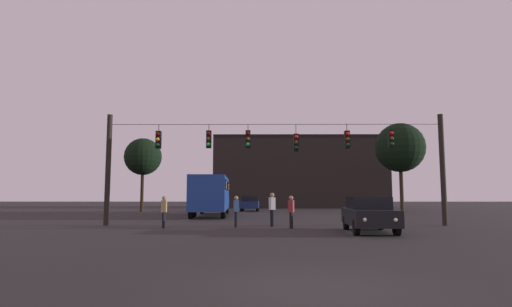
{
  "coord_description": "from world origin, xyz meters",
  "views": [
    {
      "loc": [
        -0.9,
        -7.21,
        1.56
      ],
      "look_at": [
        -1.06,
        19.98,
        4.39
      ],
      "focal_mm": 28.74,
      "sensor_mm": 36.0,
      "label": 1
    }
  ],
  "objects_px": {
    "pedestrian_crossing_center": "(291,210)",
    "tree_behind_building": "(143,157)",
    "car_far_left": "(250,203)",
    "tree_left_silhouette": "(400,148)",
    "pedestrian_crossing_left": "(236,210)",
    "city_bus": "(211,192)",
    "pedestrian_crossing_right": "(272,207)",
    "car_near_right": "(369,214)",
    "pedestrian_near_bus": "(164,210)"
  },
  "relations": [
    {
      "from": "pedestrian_crossing_center",
      "to": "tree_behind_building",
      "type": "relative_size",
      "value": 0.21
    },
    {
      "from": "car_far_left",
      "to": "pedestrian_crossing_center",
      "type": "height_order",
      "value": "pedestrian_crossing_center"
    },
    {
      "from": "pedestrian_crossing_center",
      "to": "tree_left_silhouette",
      "type": "height_order",
      "value": "tree_left_silhouette"
    },
    {
      "from": "pedestrian_crossing_left",
      "to": "tree_left_silhouette",
      "type": "bearing_deg",
      "value": 51.15
    },
    {
      "from": "city_bus",
      "to": "pedestrian_crossing_right",
      "type": "bearing_deg",
      "value": -68.5
    },
    {
      "from": "car_far_left",
      "to": "pedestrian_crossing_left",
      "type": "bearing_deg",
      "value": -90.66
    },
    {
      "from": "car_near_right",
      "to": "tree_behind_building",
      "type": "height_order",
      "value": "tree_behind_building"
    },
    {
      "from": "car_near_right",
      "to": "tree_left_silhouette",
      "type": "height_order",
      "value": "tree_left_silhouette"
    },
    {
      "from": "pedestrian_near_bus",
      "to": "tree_behind_building",
      "type": "height_order",
      "value": "tree_behind_building"
    },
    {
      "from": "car_far_left",
      "to": "tree_left_silhouette",
      "type": "xyz_separation_m",
      "value": [
        14.46,
        -3.74,
        5.37
      ]
    },
    {
      "from": "city_bus",
      "to": "pedestrian_crossing_right",
      "type": "height_order",
      "value": "city_bus"
    },
    {
      "from": "car_near_right",
      "to": "pedestrian_near_bus",
      "type": "height_order",
      "value": "pedestrian_near_bus"
    },
    {
      "from": "city_bus",
      "to": "pedestrian_near_bus",
      "type": "distance_m",
      "value": 12.47
    },
    {
      "from": "car_far_left",
      "to": "pedestrian_crossing_center",
      "type": "relative_size",
      "value": 2.78
    },
    {
      "from": "city_bus",
      "to": "tree_behind_building",
      "type": "relative_size",
      "value": 1.47
    },
    {
      "from": "pedestrian_near_bus",
      "to": "tree_left_silhouette",
      "type": "height_order",
      "value": "tree_left_silhouette"
    },
    {
      "from": "car_far_left",
      "to": "tree_behind_building",
      "type": "distance_m",
      "value": 12.09
    },
    {
      "from": "pedestrian_crossing_left",
      "to": "pedestrian_near_bus",
      "type": "relative_size",
      "value": 1.0
    },
    {
      "from": "tree_left_silhouette",
      "to": "car_near_right",
      "type": "bearing_deg",
      "value": -112.67
    },
    {
      "from": "pedestrian_crossing_right",
      "to": "pedestrian_near_bus",
      "type": "bearing_deg",
      "value": -167.98
    },
    {
      "from": "car_near_right",
      "to": "car_far_left",
      "type": "height_order",
      "value": "same"
    },
    {
      "from": "pedestrian_crossing_right",
      "to": "pedestrian_crossing_left",
      "type": "bearing_deg",
      "value": -162.15
    },
    {
      "from": "car_far_left",
      "to": "tree_left_silhouette",
      "type": "distance_m",
      "value": 15.87
    },
    {
      "from": "city_bus",
      "to": "tree_left_silhouette",
      "type": "distance_m",
      "value": 18.97
    },
    {
      "from": "pedestrian_crossing_left",
      "to": "tree_left_silhouette",
      "type": "height_order",
      "value": "tree_left_silhouette"
    },
    {
      "from": "pedestrian_near_bus",
      "to": "tree_behind_building",
      "type": "xyz_separation_m",
      "value": [
        -7.32,
        21.89,
        4.71
      ]
    },
    {
      "from": "city_bus",
      "to": "pedestrian_crossing_center",
      "type": "height_order",
      "value": "city_bus"
    },
    {
      "from": "car_near_right",
      "to": "tree_left_silhouette",
      "type": "relative_size",
      "value": 0.52
    },
    {
      "from": "city_bus",
      "to": "car_near_right",
      "type": "height_order",
      "value": "city_bus"
    },
    {
      "from": "pedestrian_near_bus",
      "to": "city_bus",
      "type": "bearing_deg",
      "value": 85.8
    },
    {
      "from": "car_near_right",
      "to": "pedestrian_crossing_right",
      "type": "relative_size",
      "value": 2.57
    },
    {
      "from": "car_far_left",
      "to": "tree_behind_building",
      "type": "bearing_deg",
      "value": -176.5
    },
    {
      "from": "tree_left_silhouette",
      "to": "city_bus",
      "type": "bearing_deg",
      "value": -159.65
    },
    {
      "from": "car_far_left",
      "to": "pedestrian_crossing_center",
      "type": "bearing_deg",
      "value": -83.86
    },
    {
      "from": "car_near_right",
      "to": "pedestrian_crossing_left",
      "type": "relative_size",
      "value": 2.83
    },
    {
      "from": "city_bus",
      "to": "car_near_right",
      "type": "relative_size",
      "value": 2.5
    },
    {
      "from": "pedestrian_crossing_center",
      "to": "tree_behind_building",
      "type": "height_order",
      "value": "tree_behind_building"
    },
    {
      "from": "car_near_right",
      "to": "pedestrian_crossing_right",
      "type": "bearing_deg",
      "value": 140.37
    },
    {
      "from": "pedestrian_crossing_right",
      "to": "car_near_right",
      "type": "bearing_deg",
      "value": -39.63
    },
    {
      "from": "tree_left_silhouette",
      "to": "pedestrian_crossing_left",
      "type": "bearing_deg",
      "value": -128.85
    },
    {
      "from": "pedestrian_crossing_right",
      "to": "city_bus",
      "type": "bearing_deg",
      "value": 111.5
    },
    {
      "from": "city_bus",
      "to": "pedestrian_crossing_center",
      "type": "xyz_separation_m",
      "value": [
        5.31,
        -12.63,
        -0.98
      ]
    },
    {
      "from": "pedestrian_near_bus",
      "to": "tree_behind_building",
      "type": "relative_size",
      "value": 0.21
    },
    {
      "from": "pedestrian_near_bus",
      "to": "car_near_right",
      "type": "bearing_deg",
      "value": -13.39
    },
    {
      "from": "car_near_right",
      "to": "pedestrian_near_bus",
      "type": "relative_size",
      "value": 2.83
    },
    {
      "from": "pedestrian_crossing_left",
      "to": "pedestrian_near_bus",
      "type": "distance_m",
      "value": 3.56
    },
    {
      "from": "pedestrian_crossing_right",
      "to": "tree_behind_building",
      "type": "distance_m",
      "value": 24.74
    },
    {
      "from": "car_far_left",
      "to": "pedestrian_crossing_left",
      "type": "height_order",
      "value": "pedestrian_crossing_left"
    },
    {
      "from": "pedestrian_crossing_center",
      "to": "tree_behind_building",
      "type": "bearing_deg",
      "value": 121.47
    },
    {
      "from": "car_near_right",
      "to": "pedestrian_crossing_right",
      "type": "height_order",
      "value": "pedestrian_crossing_right"
    }
  ]
}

